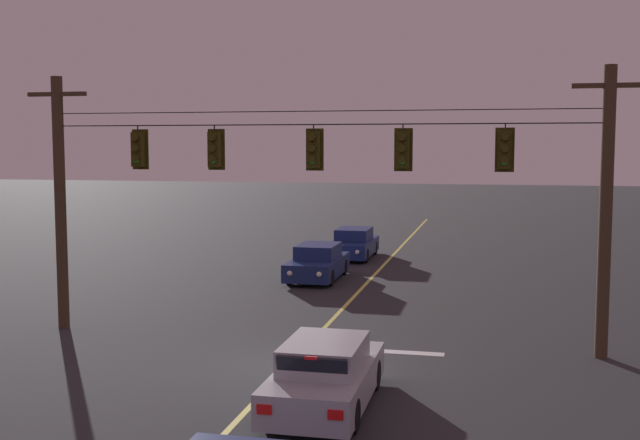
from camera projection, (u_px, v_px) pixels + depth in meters
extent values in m
plane|color=#28282B|center=(289.00, 366.00, 18.87)|extent=(180.00, 180.00, 0.00)
cube|color=#D1C64C|center=(352.00, 299.00, 27.06)|extent=(0.14, 60.00, 0.01)
cube|color=silver|center=(378.00, 351.00, 20.23)|extent=(3.40, 0.36, 0.01)
cylinder|color=#423021|center=(60.00, 204.00, 22.51)|extent=(0.32, 0.32, 7.24)
cube|color=#423021|center=(57.00, 94.00, 22.21)|extent=(1.80, 0.12, 0.12)
cylinder|color=slate|center=(57.00, 107.00, 22.25)|extent=(0.12, 0.12, 0.18)
cylinder|color=#423021|center=(606.00, 214.00, 19.26)|extent=(0.32, 0.32, 7.24)
cube|color=#423021|center=(610.00, 85.00, 18.97)|extent=(1.80, 0.12, 0.12)
cylinder|color=slate|center=(610.00, 100.00, 19.00)|extent=(0.12, 0.12, 0.18)
cylinder|color=black|center=(312.00, 125.00, 20.67)|extent=(14.86, 0.03, 0.03)
cylinder|color=black|center=(312.00, 111.00, 20.64)|extent=(14.86, 0.02, 0.02)
cylinder|color=black|center=(138.00, 129.00, 21.77)|extent=(0.04, 0.04, 0.18)
cube|color=#332D0A|center=(138.00, 149.00, 21.82)|extent=(0.32, 0.26, 0.96)
cube|color=#332D0A|center=(140.00, 149.00, 21.96)|extent=(0.48, 0.03, 1.12)
sphere|color=#380A0A|center=(135.00, 139.00, 21.64)|extent=(0.17, 0.17, 0.17)
cylinder|color=#332D0A|center=(135.00, 137.00, 21.60)|extent=(0.20, 0.10, 0.20)
sphere|color=#3D280A|center=(136.00, 149.00, 21.67)|extent=(0.17, 0.17, 0.17)
cylinder|color=#332D0A|center=(135.00, 148.00, 21.63)|extent=(0.20, 0.10, 0.20)
sphere|color=#1ED83F|center=(136.00, 160.00, 21.70)|extent=(0.17, 0.17, 0.17)
cylinder|color=#332D0A|center=(135.00, 158.00, 21.65)|extent=(0.20, 0.10, 0.20)
cylinder|color=black|center=(214.00, 128.00, 21.28)|extent=(0.04, 0.04, 0.18)
cube|color=#332D0A|center=(215.00, 149.00, 21.33)|extent=(0.32, 0.26, 0.96)
cube|color=#332D0A|center=(216.00, 149.00, 21.47)|extent=(0.48, 0.03, 1.12)
sphere|color=#380A0A|center=(212.00, 139.00, 21.15)|extent=(0.17, 0.17, 0.17)
cylinder|color=#332D0A|center=(212.00, 137.00, 21.11)|extent=(0.20, 0.10, 0.20)
sphere|color=#3D280A|center=(213.00, 150.00, 21.18)|extent=(0.17, 0.17, 0.17)
cylinder|color=#332D0A|center=(212.00, 148.00, 21.13)|extent=(0.20, 0.10, 0.20)
sphere|color=#1ED83F|center=(213.00, 160.00, 21.20)|extent=(0.17, 0.17, 0.17)
cylinder|color=#332D0A|center=(212.00, 159.00, 21.16)|extent=(0.20, 0.10, 0.20)
cylinder|color=black|center=(314.00, 128.00, 20.67)|extent=(0.04, 0.04, 0.18)
cube|color=#332D0A|center=(314.00, 150.00, 20.73)|extent=(0.32, 0.26, 0.96)
cube|color=#332D0A|center=(315.00, 150.00, 20.87)|extent=(0.48, 0.03, 1.12)
sphere|color=#380A0A|center=(312.00, 139.00, 20.54)|extent=(0.17, 0.17, 0.17)
cylinder|color=#332D0A|center=(312.00, 137.00, 20.50)|extent=(0.20, 0.10, 0.20)
sphere|color=#3D280A|center=(312.00, 150.00, 20.57)|extent=(0.17, 0.17, 0.17)
cylinder|color=#332D0A|center=(312.00, 148.00, 20.53)|extent=(0.20, 0.10, 0.20)
sphere|color=#1ED83F|center=(312.00, 161.00, 20.60)|extent=(0.17, 0.17, 0.17)
cylinder|color=#332D0A|center=(312.00, 159.00, 20.56)|extent=(0.20, 0.10, 0.20)
cylinder|color=black|center=(403.00, 128.00, 20.16)|extent=(0.04, 0.04, 0.18)
cube|color=#332D0A|center=(403.00, 150.00, 20.21)|extent=(0.32, 0.26, 0.96)
cube|color=#332D0A|center=(403.00, 150.00, 20.35)|extent=(0.48, 0.03, 1.12)
sphere|color=#380A0A|center=(402.00, 138.00, 20.03)|extent=(0.17, 0.17, 0.17)
cylinder|color=#332D0A|center=(402.00, 137.00, 19.98)|extent=(0.20, 0.10, 0.20)
sphere|color=#3D280A|center=(402.00, 150.00, 20.05)|extent=(0.17, 0.17, 0.17)
cylinder|color=#332D0A|center=(402.00, 148.00, 20.01)|extent=(0.20, 0.10, 0.20)
sphere|color=#1ED83F|center=(402.00, 161.00, 20.08)|extent=(0.17, 0.17, 0.17)
cylinder|color=#332D0A|center=(402.00, 159.00, 20.04)|extent=(0.20, 0.10, 0.20)
cylinder|color=black|center=(505.00, 127.00, 19.60)|extent=(0.04, 0.04, 0.18)
cube|color=#332D0A|center=(505.00, 150.00, 19.65)|extent=(0.32, 0.26, 0.96)
cube|color=#332D0A|center=(505.00, 150.00, 19.79)|extent=(0.48, 0.03, 1.12)
sphere|color=#380A0A|center=(505.00, 138.00, 19.47)|extent=(0.17, 0.17, 0.17)
cylinder|color=#332D0A|center=(505.00, 137.00, 19.42)|extent=(0.20, 0.10, 0.20)
sphere|color=#3D280A|center=(505.00, 150.00, 19.49)|extent=(0.17, 0.17, 0.17)
cylinder|color=#332D0A|center=(505.00, 148.00, 19.45)|extent=(0.20, 0.10, 0.20)
sphere|color=#1ED83F|center=(505.00, 161.00, 19.52)|extent=(0.17, 0.17, 0.17)
cylinder|color=#332D0A|center=(505.00, 160.00, 19.48)|extent=(0.20, 0.10, 0.20)
cube|color=#A5A5AD|center=(326.00, 382.00, 15.91)|extent=(1.80, 4.30, 0.68)
cube|color=#A5A5AD|center=(324.00, 354.00, 15.74)|extent=(1.51, 2.15, 0.54)
cube|color=black|center=(334.00, 342.00, 16.65)|extent=(1.40, 0.21, 0.48)
cube|color=black|center=(312.00, 369.00, 14.71)|extent=(1.37, 0.18, 0.46)
cylinder|color=black|center=(303.00, 370.00, 17.40)|extent=(0.22, 0.64, 0.64)
cylinder|color=black|center=(374.00, 375.00, 17.05)|extent=(0.22, 0.64, 0.64)
cylinder|color=black|center=(270.00, 409.00, 14.81)|extent=(0.22, 0.64, 0.64)
cylinder|color=black|center=(352.00, 416.00, 14.46)|extent=(0.22, 0.64, 0.64)
cube|color=red|center=(264.00, 410.00, 13.94)|extent=(0.28, 0.03, 0.18)
cube|color=red|center=(335.00, 415.00, 13.66)|extent=(0.28, 0.03, 0.18)
cube|color=red|center=(311.00, 358.00, 14.58)|extent=(0.24, 0.04, 0.06)
cube|color=navy|center=(317.00, 267.00, 31.00)|extent=(1.80, 4.30, 0.68)
cube|color=navy|center=(318.00, 251.00, 31.05)|extent=(1.51, 2.15, 0.54)
cube|color=black|center=(313.00, 254.00, 30.14)|extent=(1.40, 0.21, 0.48)
cube|color=black|center=(324.00, 248.00, 32.09)|extent=(1.37, 0.18, 0.46)
cylinder|color=black|center=(330.00, 278.00, 29.55)|extent=(0.22, 0.64, 0.64)
cylinder|color=black|center=(289.00, 276.00, 29.89)|extent=(0.22, 0.64, 0.64)
cylinder|color=black|center=(343.00, 267.00, 32.14)|extent=(0.22, 0.64, 0.64)
cylinder|color=black|center=(306.00, 266.00, 32.48)|extent=(0.22, 0.64, 0.64)
sphere|color=white|center=(319.00, 274.00, 28.76)|extent=(0.20, 0.20, 0.20)
sphere|color=white|center=(290.00, 273.00, 29.00)|extent=(0.20, 0.20, 0.20)
cube|color=navy|center=(354.00, 247.00, 36.94)|extent=(1.80, 4.30, 0.68)
cube|color=navy|center=(354.00, 234.00, 37.00)|extent=(1.51, 2.15, 0.54)
cube|color=black|center=(350.00, 236.00, 36.09)|extent=(1.40, 0.21, 0.48)
cube|color=black|center=(358.00, 232.00, 38.03)|extent=(1.37, 0.18, 0.46)
cylinder|color=black|center=(365.00, 255.00, 35.49)|extent=(0.22, 0.64, 0.64)
cylinder|color=black|center=(331.00, 254.00, 35.84)|extent=(0.22, 0.64, 0.64)
cylinder|color=black|center=(374.00, 248.00, 38.08)|extent=(0.22, 0.64, 0.64)
cylinder|color=black|center=(342.00, 247.00, 38.42)|extent=(0.22, 0.64, 0.64)
sphere|color=white|center=(357.00, 252.00, 34.70)|extent=(0.20, 0.20, 0.20)
sphere|color=white|center=(333.00, 252.00, 34.95)|extent=(0.20, 0.20, 0.20)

